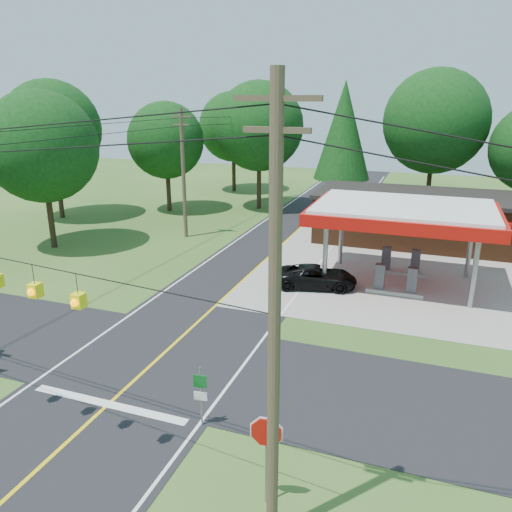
% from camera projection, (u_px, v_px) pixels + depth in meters
% --- Properties ---
extents(ground, '(120.00, 120.00, 0.00)m').
position_uv_depth(ground, '(158.00, 359.00, 21.73)').
color(ground, '#2C551E').
rests_on(ground, ground).
extents(main_highway, '(8.00, 120.00, 0.02)m').
position_uv_depth(main_highway, '(158.00, 359.00, 21.72)').
color(main_highway, black).
rests_on(main_highway, ground).
extents(cross_road, '(70.00, 7.00, 0.02)m').
position_uv_depth(cross_road, '(158.00, 358.00, 21.72)').
color(cross_road, black).
rests_on(cross_road, ground).
extents(lane_center_yellow, '(0.15, 110.00, 0.00)m').
position_uv_depth(lane_center_yellow, '(158.00, 358.00, 21.72)').
color(lane_center_yellow, yellow).
rests_on(lane_center_yellow, main_highway).
extents(gas_canopy, '(10.60, 7.40, 4.88)m').
position_uv_depth(gas_canopy, '(403.00, 215.00, 29.13)').
color(gas_canopy, gray).
rests_on(gas_canopy, ground).
extents(convenience_store, '(16.40, 7.55, 3.80)m').
position_uv_depth(convenience_store, '(424.00, 218.00, 38.46)').
color(convenience_store, '#4C2A15').
rests_on(convenience_store, ground).
extents(utility_pole_near_right, '(1.80, 0.30, 11.50)m').
position_uv_depth(utility_pole_near_right, '(274.00, 329.00, 11.20)').
color(utility_pole_near_right, '#473828').
rests_on(utility_pole_near_right, ground).
extents(utility_pole_far_left, '(1.80, 0.30, 10.00)m').
position_uv_depth(utility_pole_far_left, '(183.00, 172.00, 38.81)').
color(utility_pole_far_left, '#473828').
rests_on(utility_pole_far_left, ground).
extents(utility_pole_north, '(0.30, 0.30, 9.50)m').
position_uv_depth(utility_pole_north, '(270.00, 155.00, 53.67)').
color(utility_pole_north, '#473828').
rests_on(utility_pole_north, ground).
extents(overhead_beacons, '(17.04, 2.04, 1.03)m').
position_uv_depth(overhead_beacons, '(12.00, 263.00, 14.77)').
color(overhead_beacons, black).
rests_on(overhead_beacons, ground).
extents(treeline_backdrop, '(70.27, 51.59, 13.30)m').
position_uv_depth(treeline_backdrop, '(313.00, 139.00, 40.63)').
color(treeline_backdrop, '#332316').
rests_on(treeline_backdrop, ground).
extents(suv_car, '(5.70, 5.70, 1.32)m').
position_uv_depth(suv_car, '(316.00, 277.00, 29.59)').
color(suv_car, black).
rests_on(suv_car, ground).
extents(octagonal_stop_sign, '(0.97, 0.17, 2.83)m').
position_uv_depth(octagonal_stop_sign, '(266.00, 439.00, 13.42)').
color(octagonal_stop_sign, gray).
rests_on(octagonal_stop_sign, ground).
extents(route_sign_post, '(0.47, 0.12, 2.29)m').
position_uv_depth(route_sign_post, '(201.00, 391.00, 16.92)').
color(route_sign_post, gray).
rests_on(route_sign_post, ground).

